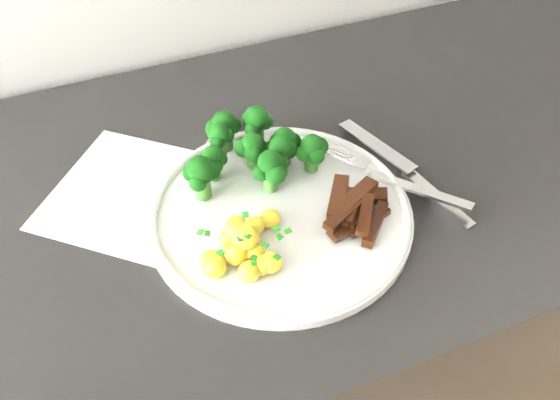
{
  "coord_description": "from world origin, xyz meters",
  "views": [
    {
      "loc": [
        -0.17,
        1.16,
        1.42
      ],
      "look_at": [
        0.02,
        1.61,
        0.93
      ],
      "focal_mm": 38.76,
      "sensor_mm": 36.0,
      "label": 1
    }
  ],
  "objects_px": {
    "beef_strips": "(355,209)",
    "potatoes": "(243,244)",
    "broccoli": "(253,149)",
    "fork": "(398,180)",
    "counter": "(316,347)",
    "recipe_paper": "(163,200)",
    "knife": "(419,184)",
    "plate": "(280,213)"
  },
  "relations": [
    {
      "from": "beef_strips",
      "to": "potatoes",
      "type": "bearing_deg",
      "value": -178.05
    },
    {
      "from": "broccoli",
      "to": "fork",
      "type": "relative_size",
      "value": 1.04
    },
    {
      "from": "beef_strips",
      "to": "broccoli",
      "type": "bearing_deg",
      "value": 124.84
    },
    {
      "from": "counter",
      "to": "fork",
      "type": "xyz_separation_m",
      "value": [
        0.05,
        -0.08,
        0.47
      ]
    },
    {
      "from": "counter",
      "to": "potatoes",
      "type": "distance_m",
      "value": 0.51
    },
    {
      "from": "recipe_paper",
      "to": "knife",
      "type": "bearing_deg",
      "value": -18.53
    },
    {
      "from": "fork",
      "to": "potatoes",
      "type": "bearing_deg",
      "value": -172.0
    },
    {
      "from": "plate",
      "to": "fork",
      "type": "height_order",
      "value": "fork"
    },
    {
      "from": "recipe_paper",
      "to": "beef_strips",
      "type": "relative_size",
      "value": 3.04
    },
    {
      "from": "potatoes",
      "to": "beef_strips",
      "type": "distance_m",
      "value": 0.14
    },
    {
      "from": "potatoes",
      "to": "fork",
      "type": "height_order",
      "value": "potatoes"
    },
    {
      "from": "fork",
      "to": "plate",
      "type": "bearing_deg",
      "value": 174.84
    },
    {
      "from": "potatoes",
      "to": "plate",
      "type": "bearing_deg",
      "value": 35.23
    },
    {
      "from": "plate",
      "to": "broccoli",
      "type": "distance_m",
      "value": 0.09
    },
    {
      "from": "counter",
      "to": "broccoli",
      "type": "distance_m",
      "value": 0.51
    },
    {
      "from": "plate",
      "to": "potatoes",
      "type": "height_order",
      "value": "potatoes"
    },
    {
      "from": "plate",
      "to": "knife",
      "type": "relative_size",
      "value": 1.36
    },
    {
      "from": "potatoes",
      "to": "fork",
      "type": "relative_size",
      "value": 0.61
    },
    {
      "from": "recipe_paper",
      "to": "knife",
      "type": "relative_size",
      "value": 1.45
    },
    {
      "from": "counter",
      "to": "potatoes",
      "type": "relative_size",
      "value": 22.81
    },
    {
      "from": "broccoli",
      "to": "knife",
      "type": "distance_m",
      "value": 0.21
    },
    {
      "from": "fork",
      "to": "counter",
      "type": "bearing_deg",
      "value": 122.88
    },
    {
      "from": "counter",
      "to": "plate",
      "type": "distance_m",
      "value": 0.47
    },
    {
      "from": "plate",
      "to": "fork",
      "type": "relative_size",
      "value": 1.79
    },
    {
      "from": "counter",
      "to": "recipe_paper",
      "type": "distance_m",
      "value": 0.5
    },
    {
      "from": "plate",
      "to": "broccoli",
      "type": "xyz_separation_m",
      "value": [
        -0.0,
        0.08,
        0.04
      ]
    },
    {
      "from": "fork",
      "to": "knife",
      "type": "height_order",
      "value": "fork"
    },
    {
      "from": "beef_strips",
      "to": "knife",
      "type": "distance_m",
      "value": 0.1
    },
    {
      "from": "broccoli",
      "to": "counter",
      "type": "bearing_deg",
      "value": -7.49
    },
    {
      "from": "plate",
      "to": "potatoes",
      "type": "distance_m",
      "value": 0.08
    },
    {
      "from": "recipe_paper",
      "to": "knife",
      "type": "distance_m",
      "value": 0.31
    },
    {
      "from": "counter",
      "to": "broccoli",
      "type": "height_order",
      "value": "broccoli"
    },
    {
      "from": "counter",
      "to": "fork",
      "type": "height_order",
      "value": "fork"
    },
    {
      "from": "broccoli",
      "to": "beef_strips",
      "type": "xyz_separation_m",
      "value": [
        0.08,
        -0.12,
        -0.02
      ]
    },
    {
      "from": "counter",
      "to": "knife",
      "type": "bearing_deg",
      "value": -46.99
    },
    {
      "from": "plate",
      "to": "knife",
      "type": "distance_m",
      "value": 0.18
    },
    {
      "from": "broccoli",
      "to": "fork",
      "type": "distance_m",
      "value": 0.18
    },
    {
      "from": "potatoes",
      "to": "knife",
      "type": "height_order",
      "value": "potatoes"
    },
    {
      "from": "beef_strips",
      "to": "fork",
      "type": "height_order",
      "value": "beef_strips"
    },
    {
      "from": "potatoes",
      "to": "broccoli",
      "type": "bearing_deg",
      "value": 64.63
    },
    {
      "from": "fork",
      "to": "knife",
      "type": "distance_m",
      "value": 0.03
    },
    {
      "from": "potatoes",
      "to": "beef_strips",
      "type": "xyz_separation_m",
      "value": [
        0.14,
        0.0,
        -0.0
      ]
    }
  ]
}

